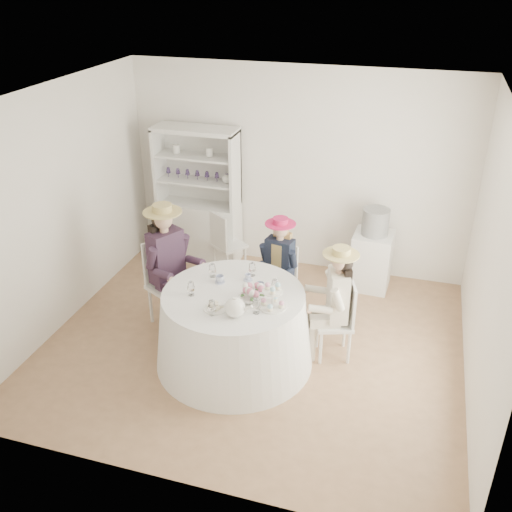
# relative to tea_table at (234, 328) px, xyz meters

# --- Properties ---
(ground) EXTENTS (4.50, 4.50, 0.00)m
(ground) POSITION_rel_tea_table_xyz_m (0.10, 0.35, -0.41)
(ground) COLOR #8E6747
(ground) RESTS_ON ground
(ceiling) EXTENTS (4.50, 4.50, 0.00)m
(ceiling) POSITION_rel_tea_table_xyz_m (0.10, 0.35, 2.29)
(ceiling) COLOR white
(ceiling) RESTS_ON wall_back
(wall_back) EXTENTS (4.50, 0.00, 4.50)m
(wall_back) POSITION_rel_tea_table_xyz_m (0.10, 2.35, 0.94)
(wall_back) COLOR white
(wall_back) RESTS_ON ground
(wall_front) EXTENTS (4.50, 0.00, 4.50)m
(wall_front) POSITION_rel_tea_table_xyz_m (0.10, -1.65, 0.94)
(wall_front) COLOR white
(wall_front) RESTS_ON ground
(wall_left) EXTENTS (0.00, 4.50, 4.50)m
(wall_left) POSITION_rel_tea_table_xyz_m (-2.15, 0.35, 0.94)
(wall_left) COLOR white
(wall_left) RESTS_ON ground
(wall_right) EXTENTS (0.00, 4.50, 4.50)m
(wall_right) POSITION_rel_tea_table_xyz_m (2.35, 0.35, 0.94)
(wall_right) COLOR white
(wall_right) RESTS_ON ground
(tea_table) EXTENTS (1.65, 1.65, 0.83)m
(tea_table) POSITION_rel_tea_table_xyz_m (0.00, 0.00, 0.00)
(tea_table) COLOR white
(tea_table) RESTS_ON ground
(hutch) EXTENTS (1.26, 0.79, 1.89)m
(hutch) POSITION_rel_tea_table_xyz_m (-1.21, 2.12, 0.26)
(hutch) COLOR silver
(hutch) RESTS_ON ground
(side_table) EXTENTS (0.50, 0.50, 0.75)m
(side_table) POSITION_rel_tea_table_xyz_m (1.19, 1.99, -0.04)
(side_table) COLOR silver
(side_table) RESTS_ON ground
(hatbox) EXTENTS (0.34, 0.34, 0.33)m
(hatbox) POSITION_rel_tea_table_xyz_m (1.19, 1.99, 0.50)
(hatbox) COLOR black
(hatbox) RESTS_ON side_table
(guest_left) EXTENTS (0.63, 0.57, 1.49)m
(guest_left) POSITION_rel_tea_table_xyz_m (-0.93, 0.48, 0.43)
(guest_left) COLOR silver
(guest_left) RESTS_ON ground
(guest_mid) EXTENTS (0.47, 0.49, 1.24)m
(guest_mid) POSITION_rel_tea_table_xyz_m (0.21, 1.03, 0.29)
(guest_mid) COLOR silver
(guest_mid) RESTS_ON ground
(guest_right) EXTENTS (0.53, 0.49, 1.30)m
(guest_right) POSITION_rel_tea_table_xyz_m (0.97, 0.39, 0.32)
(guest_right) COLOR silver
(guest_right) RESTS_ON ground
(spare_chair) EXTENTS (0.52, 0.52, 0.90)m
(spare_chair) POSITION_rel_tea_table_xyz_m (-0.71, 1.74, 0.07)
(spare_chair) COLOR silver
(spare_chair) RESTS_ON ground
(teacup_a) EXTENTS (0.11, 0.11, 0.07)m
(teacup_a) POSITION_rel_tea_table_xyz_m (-0.20, 0.17, 0.45)
(teacup_a) COLOR white
(teacup_a) RESTS_ON tea_table
(teacup_b) EXTENTS (0.09, 0.09, 0.06)m
(teacup_b) POSITION_rel_tea_table_xyz_m (0.06, 0.30, 0.45)
(teacup_b) COLOR white
(teacup_b) RESTS_ON tea_table
(teacup_c) EXTENTS (0.11, 0.11, 0.07)m
(teacup_c) POSITION_rel_tea_table_xyz_m (0.24, 0.15, 0.45)
(teacup_c) COLOR white
(teacup_c) RESTS_ON tea_table
(flower_bowl) EXTENTS (0.24, 0.24, 0.05)m
(flower_bowl) POSITION_rel_tea_table_xyz_m (0.20, -0.10, 0.44)
(flower_bowl) COLOR white
(flower_bowl) RESTS_ON tea_table
(flower_arrangement) EXTENTS (0.18, 0.18, 0.07)m
(flower_arrangement) POSITION_rel_tea_table_xyz_m (0.20, -0.02, 0.51)
(flower_arrangement) COLOR #CB6585
(flower_arrangement) RESTS_ON tea_table
(table_teapot) EXTENTS (0.28, 0.20, 0.21)m
(table_teapot) POSITION_rel_tea_table_xyz_m (0.14, -0.36, 0.51)
(table_teapot) COLOR white
(table_teapot) RESTS_ON tea_table
(sandwich_plate) EXTENTS (0.24, 0.24, 0.05)m
(sandwich_plate) POSITION_rel_tea_table_xyz_m (-0.07, -0.31, 0.43)
(sandwich_plate) COLOR white
(sandwich_plate) RESTS_ON tea_table
(cupcake_stand) EXTENTS (0.27, 0.27, 0.25)m
(cupcake_stand) POSITION_rel_tea_table_xyz_m (0.44, -0.13, 0.51)
(cupcake_stand) COLOR white
(cupcake_stand) RESTS_ON tea_table
(stemware_set) EXTENTS (0.87, 0.90, 0.15)m
(stemware_set) POSITION_rel_tea_table_xyz_m (-0.00, 0.00, 0.49)
(stemware_set) COLOR white
(stemware_set) RESTS_ON tea_table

